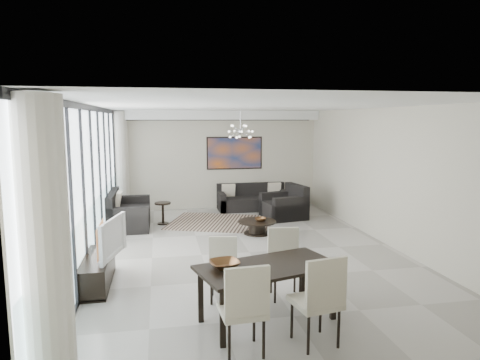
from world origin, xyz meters
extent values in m
cube|color=#A8A39B|center=(0.00, 0.00, 0.01)|extent=(6.00, 9.00, 0.02)
cube|color=white|center=(0.00, 0.00, 2.89)|extent=(6.00, 9.00, 0.02)
cube|color=#BDB8A1|center=(0.00, 4.49, 1.45)|extent=(6.00, 0.02, 2.90)
cube|color=#BDB8A1|center=(0.00, -4.49, 1.45)|extent=(6.00, 0.02, 2.90)
cube|color=#BDB8A1|center=(2.99, 0.00, 1.45)|extent=(0.02, 9.00, 2.90)
cube|color=white|center=(-2.98, 0.00, 1.45)|extent=(0.01, 8.95, 2.85)
cube|color=black|center=(-2.94, 0.00, 2.85)|extent=(0.04, 8.95, 0.10)
cube|color=black|center=(-2.94, 0.00, 0.03)|extent=(0.04, 8.95, 0.06)
cube|color=black|center=(-2.94, -4.00, 1.45)|extent=(0.04, 0.05, 2.88)
cube|color=black|center=(-2.94, -3.00, 1.45)|extent=(0.04, 0.05, 2.88)
cube|color=black|center=(-2.94, -2.00, 1.45)|extent=(0.04, 0.05, 2.88)
cube|color=black|center=(-2.94, -1.00, 1.45)|extent=(0.04, 0.05, 2.88)
cube|color=black|center=(-2.94, 0.00, 1.45)|extent=(0.04, 0.05, 2.88)
cube|color=black|center=(-2.94, 1.00, 1.45)|extent=(0.04, 0.05, 2.88)
cube|color=black|center=(-2.94, 2.00, 1.45)|extent=(0.04, 0.05, 2.88)
cube|color=black|center=(-2.94, 3.00, 1.45)|extent=(0.04, 0.05, 2.88)
cube|color=black|center=(-2.94, 4.00, 1.45)|extent=(0.04, 0.05, 2.88)
cylinder|color=white|center=(-2.80, -4.15, 1.45)|extent=(0.36, 0.36, 2.85)
cylinder|color=white|center=(-2.80, 4.15, 1.45)|extent=(0.36, 0.36, 2.85)
cube|color=white|center=(0.00, 4.30, 2.77)|extent=(5.98, 0.40, 0.26)
cube|color=#BB561A|center=(0.50, 4.47, 1.65)|extent=(1.68, 0.04, 0.98)
cylinder|color=silver|center=(0.30, 2.50, 2.62)|extent=(0.02, 0.02, 0.55)
sphere|color=silver|center=(0.30, 2.50, 2.35)|extent=(0.12, 0.12, 0.12)
cube|color=black|center=(-0.21, 2.60, 0.01)|extent=(3.06, 2.71, 0.01)
cylinder|color=black|center=(0.47, 1.34, 0.29)|extent=(0.89, 0.89, 0.04)
cylinder|color=black|center=(0.47, 1.34, 0.14)|extent=(0.39, 0.39, 0.28)
cylinder|color=black|center=(0.47, 1.34, 0.01)|extent=(0.62, 0.62, 0.03)
imported|color=brown|center=(0.54, 1.28, 0.35)|extent=(0.31, 0.31, 0.08)
cube|color=black|center=(0.98, 4.02, 0.19)|extent=(2.06, 0.84, 0.38)
cube|color=black|center=(0.98, 4.36, 0.56)|extent=(2.06, 0.17, 0.38)
cube|color=black|center=(0.03, 4.02, 0.27)|extent=(0.17, 0.84, 0.54)
cube|color=black|center=(1.92, 4.02, 0.27)|extent=(0.17, 0.84, 0.54)
cube|color=black|center=(-2.50, 2.64, 0.22)|extent=(0.99, 1.76, 0.44)
cube|color=black|center=(-2.90, 2.64, 0.66)|extent=(0.20, 1.76, 0.44)
cube|color=black|center=(-2.50, 1.85, 0.32)|extent=(0.99, 0.20, 0.64)
cube|color=black|center=(-2.50, 3.42, 0.32)|extent=(0.99, 0.20, 0.64)
cube|color=black|center=(1.55, 2.81, 0.22)|extent=(1.18, 1.22, 0.45)
cube|color=black|center=(1.94, 2.88, 0.67)|extent=(0.39, 1.08, 0.45)
cube|color=black|center=(1.47, 3.23, 0.32)|extent=(1.02, 0.38, 0.65)
cube|color=black|center=(1.63, 2.39, 0.32)|extent=(1.02, 0.38, 0.65)
cylinder|color=black|center=(-1.67, 2.70, 0.54)|extent=(0.41, 0.41, 0.04)
cylinder|color=black|center=(-1.67, 2.70, 0.27)|extent=(0.06, 0.06, 0.51)
cylinder|color=black|center=(-1.67, 2.70, 0.02)|extent=(0.29, 0.29, 0.03)
cube|color=black|center=(-2.76, -1.21, 0.23)|extent=(0.41, 1.47, 0.46)
imported|color=gray|center=(-2.60, -1.20, 0.77)|extent=(0.40, 1.09, 0.63)
cube|color=black|center=(-0.38, -2.92, 0.74)|extent=(1.99, 1.36, 0.04)
cube|color=black|center=(-1.06, -3.48, 0.36)|extent=(0.07, 0.07, 0.72)
cube|color=black|center=(-1.25, -2.80, 0.36)|extent=(0.07, 0.07, 0.72)
cube|color=black|center=(0.49, -3.04, 0.36)|extent=(0.07, 0.07, 0.72)
cube|color=black|center=(0.30, -2.36, 0.36)|extent=(0.07, 0.07, 0.72)
cube|color=beige|center=(-0.86, -3.62, 0.50)|extent=(0.53, 0.53, 0.07)
cube|color=beige|center=(-0.85, -3.84, 0.78)|extent=(0.50, 0.08, 0.61)
cylinder|color=black|center=(-1.06, -3.44, 0.23)|extent=(0.04, 0.04, 0.47)
cylinder|color=black|center=(-0.65, -3.81, 0.23)|extent=(0.04, 0.04, 0.47)
cube|color=beige|center=(0.03, -3.59, 0.51)|extent=(0.59, 0.59, 0.07)
cube|color=beige|center=(0.06, -3.81, 0.80)|extent=(0.51, 0.14, 0.62)
cylinder|color=black|center=(-0.21, -3.43, 0.24)|extent=(0.04, 0.04, 0.48)
cylinder|color=black|center=(0.26, -3.75, 0.24)|extent=(0.04, 0.04, 0.48)
cube|color=beige|center=(-0.86, -2.17, 0.42)|extent=(0.48, 0.48, 0.05)
cube|color=beige|center=(-0.83, -1.99, 0.66)|extent=(0.42, 0.12, 0.51)
cylinder|color=black|center=(-0.73, -2.36, 0.20)|extent=(0.04, 0.04, 0.39)
cylinder|color=black|center=(-0.99, -1.98, 0.20)|extent=(0.04, 0.04, 0.39)
cube|color=beige|center=(0.07, -2.25, 0.47)|extent=(0.52, 0.52, 0.06)
cube|color=beige|center=(0.09, -2.05, 0.74)|extent=(0.47, 0.10, 0.57)
cylinder|color=black|center=(0.23, -2.46, 0.22)|extent=(0.04, 0.04, 0.44)
cylinder|color=black|center=(-0.10, -2.05, 0.22)|extent=(0.04, 0.04, 0.44)
imported|color=brown|center=(-0.95, -2.91, 0.80)|extent=(0.45, 0.45, 0.09)
camera|label=1|loc=(-1.75, -8.12, 2.64)|focal=32.00mm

